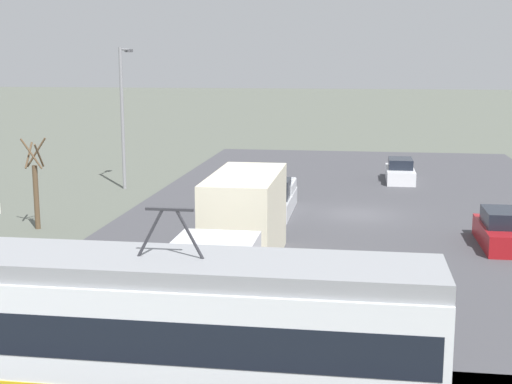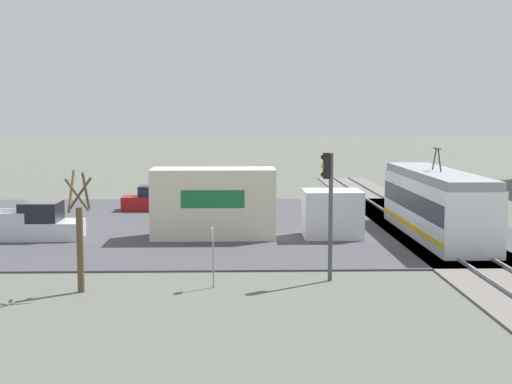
# 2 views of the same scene
# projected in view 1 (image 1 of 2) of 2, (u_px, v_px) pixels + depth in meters

# --- Properties ---
(ground_plane) EXTENTS (320.00, 320.00, 0.00)m
(ground_plane) POSITION_uv_depth(u_px,v_px,m) (358.00, 216.00, 35.91)
(ground_plane) COLOR #565B51
(road_surface) EXTENTS (23.54, 50.52, 0.08)m
(road_surface) POSITION_uv_depth(u_px,v_px,m) (358.00, 215.00, 35.90)
(road_surface) COLOR #424247
(road_surface) RESTS_ON ground
(light_rail_tram) EXTENTS (12.21, 2.65, 4.42)m
(light_rail_tram) POSITION_uv_depth(u_px,v_px,m) (172.00, 329.00, 16.33)
(light_rail_tram) COLOR white
(light_rail_tram) RESTS_ON ground
(box_truck) EXTENTS (2.50, 10.37, 3.44)m
(box_truck) POSITION_uv_depth(u_px,v_px,m) (239.00, 230.00, 25.78)
(box_truck) COLOR silver
(box_truck) RESTS_ON ground
(pickup_truck) EXTENTS (2.09, 5.39, 1.82)m
(pickup_truck) POSITION_uv_depth(u_px,v_px,m) (272.00, 199.00, 36.18)
(pickup_truck) COLOR silver
(pickup_truck) RESTS_ON ground
(sedan_car_0) EXTENTS (1.72, 4.38, 1.54)m
(sedan_car_0) POSITION_uv_depth(u_px,v_px,m) (502.00, 231.00, 29.68)
(sedan_car_0) COLOR maroon
(sedan_car_0) RESTS_ON ground
(sedan_car_1) EXTENTS (1.73, 4.46, 1.46)m
(sedan_car_1) POSITION_uv_depth(u_px,v_px,m) (400.00, 172.00, 45.64)
(sedan_car_1) COLOR silver
(sedan_car_1) RESTS_ON ground
(street_tree) EXTENTS (1.01, 0.84, 4.25)m
(street_tree) POSITION_uv_depth(u_px,v_px,m) (36.00, 188.00, 32.82)
(street_tree) COLOR brown
(street_tree) RESTS_ON ground
(street_lamp_near_crossing) EXTENTS (0.36, 1.95, 8.47)m
(street_lamp_near_crossing) POSITION_uv_depth(u_px,v_px,m) (123.00, 108.00, 42.74)
(street_lamp_near_crossing) COLOR gray
(street_lamp_near_crossing) RESTS_ON ground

